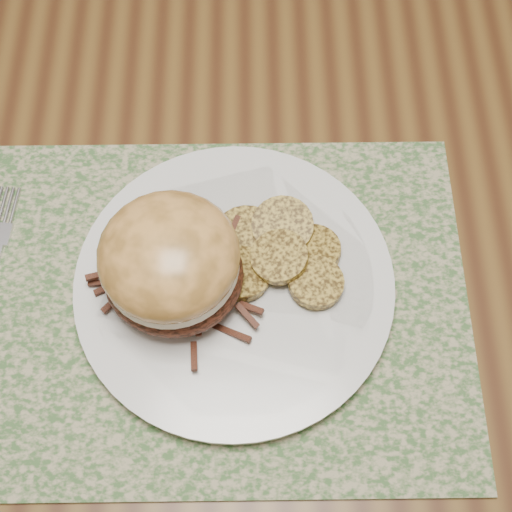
{
  "coord_description": "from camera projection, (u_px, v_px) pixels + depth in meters",
  "views": [
    {
      "loc": [
        0.14,
        -0.33,
        1.33
      ],
      "look_at": [
        0.14,
        -0.07,
        0.79
      ],
      "focal_mm": 50.0,
      "sensor_mm": 36.0,
      "label": 1
    }
  ],
  "objects": [
    {
      "name": "ground",
      "position": [
        181.0,
        404.0,
        1.34
      ],
      "size": [
        3.5,
        3.5,
        0.0
      ],
      "primitive_type": "plane",
      "color": "brown",
      "rests_on": "ground"
    },
    {
      "name": "dining_table",
      "position": [
        119.0,
        247.0,
        0.74
      ],
      "size": [
        1.5,
        0.9,
        0.75
      ],
      "color": "brown",
      "rests_on": "ground"
    },
    {
      "name": "placemat",
      "position": [
        210.0,
        303.0,
        0.62
      ],
      "size": [
        0.45,
        0.33,
        0.0
      ],
      "primitive_type": "cube",
      "color": "#3D6132",
      "rests_on": "dining_table"
    },
    {
      "name": "pork_sandwich",
      "position": [
        171.0,
        263.0,
        0.57
      ],
      "size": [
        0.15,
        0.14,
        0.09
      ],
      "rotation": [
        0.0,
        0.0,
        -0.3
      ],
      "color": "black",
      "rests_on": "dinner_plate"
    },
    {
      "name": "dinner_plate",
      "position": [
        234.0,
        284.0,
        0.62
      ],
      "size": [
        0.26,
        0.26,
        0.02
      ],
      "primitive_type": "cylinder",
      "color": "silver",
      "rests_on": "placemat"
    },
    {
      "name": "roasted_potatoes",
      "position": [
        277.0,
        252.0,
        0.61
      ],
      "size": [
        0.13,
        0.11,
        0.03
      ],
      "color": "#AD8C33",
      "rests_on": "dinner_plate"
    }
  ]
}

